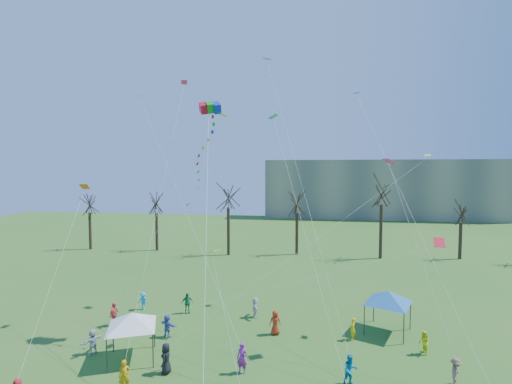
# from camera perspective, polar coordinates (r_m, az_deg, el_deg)

# --- Properties ---
(distant_building) EXTENTS (60.00, 14.00, 15.00)m
(distant_building) POSITION_cam_1_polar(r_m,az_deg,el_deg) (99.62, 19.39, 0.48)
(distant_building) COLOR gray
(distant_building) RESTS_ON ground
(bare_tree_row) EXTENTS (68.94, 7.79, 11.82)m
(bare_tree_row) POSITION_cam_1_polar(r_m,az_deg,el_deg) (51.47, 7.31, -2.21)
(bare_tree_row) COLOR black
(bare_tree_row) RESTS_ON ground
(big_box_kite) EXTENTS (2.45, 6.74, 18.58)m
(big_box_kite) POSITION_cam_1_polar(r_m,az_deg,el_deg) (25.97, -8.19, 4.76)
(big_box_kite) COLOR red
(big_box_kite) RESTS_ON ground
(canopy_tent_white) EXTENTS (3.82, 3.82, 3.10)m
(canopy_tent_white) POSITION_cam_1_polar(r_m,az_deg,el_deg) (25.74, -19.26, -18.74)
(canopy_tent_white) COLOR #3F3F44
(canopy_tent_white) RESTS_ON ground
(canopy_tent_blue) EXTENTS (3.91, 3.91, 3.20)m
(canopy_tent_blue) POSITION_cam_1_polar(r_m,az_deg,el_deg) (29.81, 20.38, -15.48)
(canopy_tent_blue) COLOR #3F3F44
(canopy_tent_blue) RESTS_ON ground
(festival_crowd) EXTENTS (24.44, 14.42, 1.86)m
(festival_crowd) POSITION_cam_1_polar(r_m,az_deg,el_deg) (25.40, -2.75, -23.24)
(festival_crowd) COLOR #AE1526
(festival_crowd) RESTS_ON ground
(small_kites_aloft) EXTENTS (27.34, 19.09, 31.25)m
(small_kites_aloft) POSITION_cam_1_polar(r_m,az_deg,el_deg) (26.76, 0.81, 6.43)
(small_kites_aloft) COLOR #E5560C
(small_kites_aloft) RESTS_ON ground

